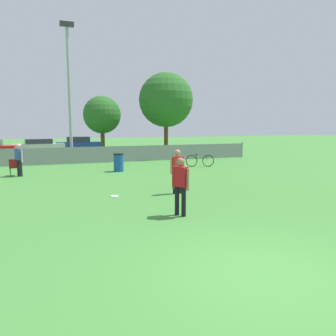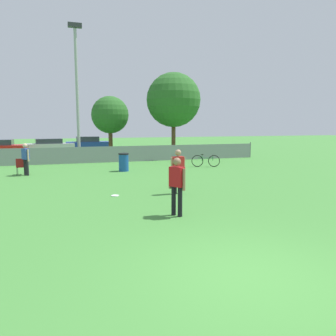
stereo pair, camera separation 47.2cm
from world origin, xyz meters
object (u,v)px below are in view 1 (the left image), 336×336
Objects in this scene: folding_chair_sideline at (14,166)px; parked_car_blue at (78,144)px; tree_far_right at (166,100)px; player_thrower_red at (180,182)px; trash_bin at (119,162)px; frisbee_disc at (115,196)px; bicycle_sideline at (200,161)px; tree_near_pole at (102,115)px; player_defender_red at (177,168)px; spectator_in_blue at (19,157)px; parked_car_silver at (39,146)px; light_pole at (69,82)px.

parked_car_blue is (4.58, 15.53, 0.19)m from folding_chair_sideline.
tree_far_right is 7.68× the size of folding_chair_sideline.
trash_bin is at bearing 146.25° from player_thrower_red.
frisbee_disc is 9.36m from bicycle_sideline.
tree_near_pole is 2.88× the size of player_defender_red.
tree_near_pole reaches higher than player_thrower_red.
player_thrower_red is at bearing 171.35° from spectator_in_blue.
folding_chair_sideline is at bearing -160.57° from bicycle_sideline.
bicycle_sideline is at bearing 179.97° from folding_chair_sideline.
trash_bin is (-0.48, -8.13, -2.82)m from tree_near_pole.
trash_bin is (-0.83, 6.61, -0.47)m from player_defender_red.
folding_chair_sideline is (-0.27, 0.24, -0.46)m from spectator_in_blue.
tree_near_pole is at bearing -61.37° from parked_car_silver.
frisbee_disc is 0.06× the size of parked_car_silver.
parked_car_blue is at bearing 98.87° from tree_near_pole.
bicycle_sideline is (10.18, 0.29, -0.58)m from spectator_in_blue.
player_thrower_red is 1.66× the size of trash_bin.
tree_far_right is 12.92m from folding_chair_sideline.
player_defender_red is at bearing -108.42° from tree_far_right.
tree_near_pole is 5.58× the size of folding_chair_sideline.
tree_near_pole is 1.14× the size of parked_car_blue.
parked_car_blue is (-1.54, 22.40, -0.30)m from player_defender_red.
parked_car_blue is at bearing -50.77° from spectator_in_blue.
frisbee_disc is 0.29× the size of trash_bin.
tree_near_pole is at bearing 88.08° from player_defender_red.
tree_near_pole is 4.77× the size of trash_bin.
player_defender_red is at bearing -83.50° from parked_car_silver.
player_defender_red is 0.40× the size of parked_car_blue.
spectator_in_blue is at bearing 179.75° from trash_bin.
bicycle_sideline is 0.40× the size of parked_car_blue.
frisbee_disc is at bearing -92.16° from parked_car_blue.
tree_far_right is at bearing -149.22° from folding_chair_sideline.
folding_chair_sideline is at bearing 177.20° from trash_bin.
spectator_in_blue is at bearing 128.13° from player_defender_red.
light_pole is 15.72m from player_thrower_red.
spectator_in_blue is at bearing 119.30° from frisbee_disc.
tree_near_pole is 0.73× the size of tree_far_right.
tree_near_pole is at bearing 145.34° from player_thrower_red.
tree_far_right is at bearing -47.82° from parked_car_silver.
light_pole is 10.76× the size of folding_chair_sideline.
light_pole reaches higher than tree_near_pole.
trash_bin is at bearing -87.55° from parked_car_blue.
folding_chair_sideline is 5.30m from trash_bin.
parked_car_silver reaches higher than folding_chair_sideline.
frisbee_disc is at bearing -87.09° from light_pole.
bicycle_sideline is at bearing 118.75° from player_thrower_red.
folding_chair_sideline is 0.52× the size of bicycle_sideline.
trash_bin is (5.02, -0.02, -0.45)m from spectator_in_blue.
tree_near_pole is 8.19m from parked_car_blue.
spectator_in_blue is (-2.93, -5.50, -4.45)m from light_pole.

